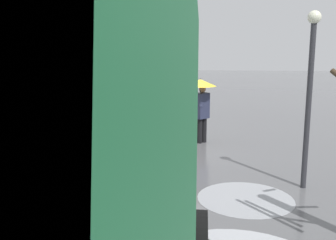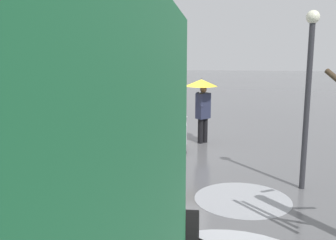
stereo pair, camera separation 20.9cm
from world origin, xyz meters
name	(u,v)px [view 1 (the left image)]	position (x,y,z in m)	size (l,w,h in m)	color
ground_plane	(169,146)	(0.00, 0.00, 0.00)	(90.00, 90.00, 0.00)	#5B5B5E
slush_patch_under_van	(245,198)	(-2.07, 4.18, 0.00)	(2.00, 2.00, 0.01)	#999BA0
cargo_van_parked_right	(74,103)	(3.56, -1.21, 1.18)	(2.42, 5.44, 2.60)	white
shopping_cart_vendor	(178,133)	(-0.32, 0.61, 0.57)	(0.64, 0.87, 1.04)	#B2B2B7
hand_dolly_boxes	(153,128)	(0.45, 0.48, 0.67)	(0.76, 0.85, 1.32)	#515156
pedestrian_pink_side	(137,99)	(0.94, 0.54, 1.58)	(1.04, 1.04, 2.15)	black
pedestrian_black_side	(201,95)	(-0.97, -0.57, 1.58)	(1.04, 1.04, 2.15)	black
street_lamp	(310,82)	(-3.41, 3.35, 2.37)	(0.28, 0.28, 3.86)	#2D2D33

